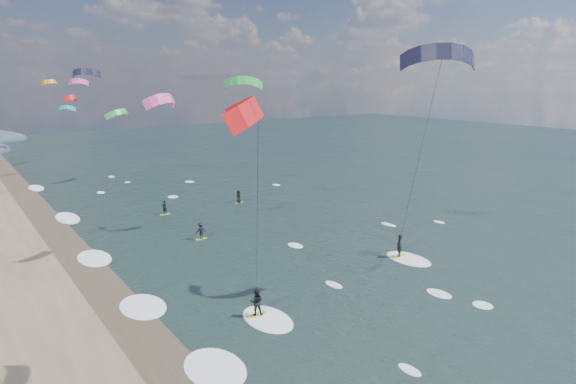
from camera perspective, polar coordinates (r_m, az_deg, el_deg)
ground at (r=28.72m, az=16.79°, el=-18.09°), size 260.00×260.00×0.00m
wet_sand_strip at (r=29.48m, az=-15.86°, el=-17.13°), size 3.00×240.00×0.00m
kitesurfer_near_a at (r=33.67m, az=17.04°, el=10.73°), size 8.04×9.60×17.24m
kitesurfer_near_b at (r=23.68m, az=-3.33°, el=0.66°), size 6.81×9.37×14.54m
far_kitesurfers at (r=51.27m, az=-9.60°, el=-2.56°), size 10.79×10.60×1.63m
bg_kite_field at (r=73.52m, az=-21.09°, el=10.92°), size 12.13×70.93×7.48m
shoreline_surf at (r=33.81m, az=-16.83°, el=-13.05°), size 2.40×79.40×0.11m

